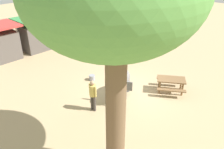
% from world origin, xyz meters
% --- Properties ---
extents(ground_plane, '(60.00, 60.00, 0.00)m').
position_xyz_m(ground_plane, '(0.00, 0.00, 0.00)').
color(ground_plane, tan).
extents(elephant, '(2.00, 1.73, 1.43)m').
position_xyz_m(elephant, '(-0.60, 0.00, 0.91)').
color(elephant, slate).
rests_on(elephant, ground_plane).
extents(person_handler, '(0.32, 0.51, 1.62)m').
position_xyz_m(person_handler, '(-2.42, 0.19, 0.95)').
color(person_handler, '#3F3833').
rests_on(person_handler, ground_plane).
extents(wooden_bench, '(1.45, 0.86, 0.88)m').
position_xyz_m(wooden_bench, '(3.99, 3.05, 0.47)').
color(wooden_bench, '#9E7A51').
rests_on(wooden_bench, ground_plane).
extents(picnic_table_near, '(2.07, 2.07, 0.78)m').
position_xyz_m(picnic_table_near, '(1.68, -1.61, 0.59)').
color(picnic_table_near, brown).
rests_on(picnic_table_near, ground_plane).
extents(market_stall_red, '(2.50, 2.50, 2.52)m').
position_xyz_m(market_stall_red, '(-2.74, 9.45, 1.14)').
color(market_stall_red, '#59514C').
rests_on(market_stall_red, ground_plane).
extents(market_stall_green, '(2.50, 2.50, 2.52)m').
position_xyz_m(market_stall_green, '(-0.14, 9.45, 1.14)').
color(market_stall_green, '#59514C').
rests_on(market_stall_green, ground_plane).
extents(market_stall_blue, '(2.50, 2.50, 2.52)m').
position_xyz_m(market_stall_blue, '(2.46, 9.45, 1.14)').
color(market_stall_blue, '#59514C').
rests_on(market_stall_blue, ground_plane).
extents(market_stall_white, '(2.50, 2.50, 2.52)m').
position_xyz_m(market_stall_white, '(5.06, 9.45, 1.14)').
color(market_stall_white, '#59514C').
rests_on(market_stall_white, ground_plane).
extents(feed_bucket, '(0.36, 0.36, 0.32)m').
position_xyz_m(feed_bucket, '(-0.45, 2.49, 0.16)').
color(feed_bucket, gray).
rests_on(feed_bucket, ground_plane).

